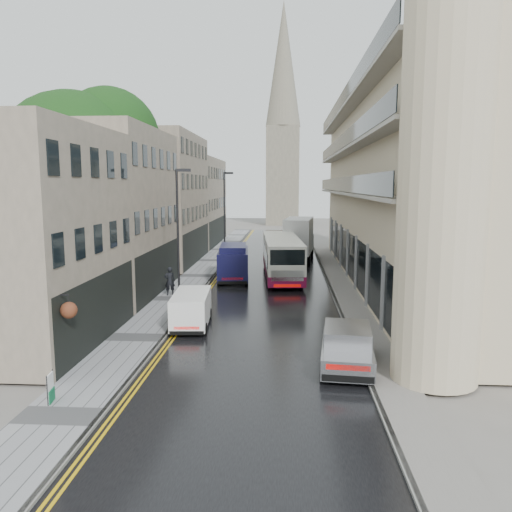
# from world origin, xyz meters

# --- Properties ---
(ground) EXTENTS (200.00, 200.00, 0.00)m
(ground) POSITION_xyz_m (0.00, 0.00, 0.00)
(ground) COLOR slate
(ground) RESTS_ON ground
(road) EXTENTS (9.00, 85.00, 0.02)m
(road) POSITION_xyz_m (0.00, 27.50, 0.01)
(road) COLOR black
(road) RESTS_ON ground
(left_sidewalk) EXTENTS (2.70, 85.00, 0.12)m
(left_sidewalk) POSITION_xyz_m (-5.85, 27.50, 0.06)
(left_sidewalk) COLOR gray
(left_sidewalk) RESTS_ON ground
(right_sidewalk) EXTENTS (1.80, 85.00, 0.12)m
(right_sidewalk) POSITION_xyz_m (5.40, 27.50, 0.06)
(right_sidewalk) COLOR slate
(right_sidewalk) RESTS_ON ground
(old_shop_row) EXTENTS (4.50, 56.00, 12.00)m
(old_shop_row) POSITION_xyz_m (-9.45, 30.00, 6.00)
(old_shop_row) COLOR gray
(old_shop_row) RESTS_ON ground
(modern_block) EXTENTS (8.00, 40.00, 14.00)m
(modern_block) POSITION_xyz_m (10.30, 26.00, 7.00)
(modern_block) COLOR beige
(modern_block) RESTS_ON ground
(church_spire) EXTENTS (6.40, 6.40, 40.00)m
(church_spire) POSITION_xyz_m (0.50, 82.00, 20.00)
(church_spire) COLOR gray
(church_spire) RESTS_ON ground
(tree_near) EXTENTS (10.56, 10.56, 13.89)m
(tree_near) POSITION_xyz_m (-12.50, 20.00, 6.95)
(tree_near) COLOR black
(tree_near) RESTS_ON ground
(tree_far) EXTENTS (9.24, 9.24, 12.46)m
(tree_far) POSITION_xyz_m (-12.20, 33.00, 6.23)
(tree_far) COLOR black
(tree_far) RESTS_ON ground
(cream_bus) EXTENTS (3.57, 11.97, 3.22)m
(cream_bus) POSITION_xyz_m (0.02, 24.51, 1.63)
(cream_bus) COLOR white
(cream_bus) RESTS_ON road
(white_lorry) EXTENTS (3.35, 8.30, 4.24)m
(white_lorry) POSITION_xyz_m (1.29, 35.05, 2.14)
(white_lorry) COLOR silver
(white_lorry) RESTS_ON road
(silver_hatchback) EXTENTS (2.46, 4.78, 1.72)m
(silver_hatchback) POSITION_xyz_m (2.81, 6.31, 0.88)
(silver_hatchback) COLOR #A6A6AB
(silver_hatchback) RESTS_ON road
(white_van) EXTENTS (2.07, 4.26, 1.87)m
(white_van) POSITION_xyz_m (-4.30, 11.71, 0.96)
(white_van) COLOR white
(white_van) RESTS_ON road
(navy_van) EXTENTS (2.74, 5.87, 2.91)m
(navy_van) POSITION_xyz_m (-3.67, 24.31, 1.47)
(navy_van) COLOR black
(navy_van) RESTS_ON road
(pedestrian) EXTENTS (0.81, 0.66, 1.91)m
(pedestrian) POSITION_xyz_m (-6.38, 20.17, 1.08)
(pedestrian) COLOR black
(pedestrian) RESTS_ON left_sidewalk
(lamp_post_near) EXTENTS (0.94, 0.54, 8.27)m
(lamp_post_near) POSITION_xyz_m (-5.45, 18.77, 4.25)
(lamp_post_near) COLOR black
(lamp_post_near) RESTS_ON left_sidewalk
(lamp_post_far) EXTENTS (0.98, 0.36, 8.48)m
(lamp_post_far) POSITION_xyz_m (-4.70, 36.27, 4.36)
(lamp_post_far) COLOR black
(lamp_post_far) RESTS_ON left_sidewalk
(estate_sign) EXTENTS (0.16, 0.60, 0.99)m
(estate_sign) POSITION_xyz_m (-6.58, 3.57, 0.62)
(estate_sign) COLOR white
(estate_sign) RESTS_ON left_sidewalk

